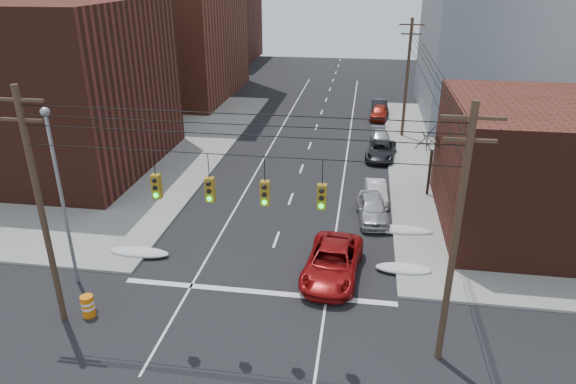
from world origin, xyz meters
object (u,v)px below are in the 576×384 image
(parked_car_d, at_px, (380,138))
(lot_car_d, at_px, (82,142))
(lot_car_a, at_px, (128,157))
(parked_car_c, at_px, (381,151))
(lot_car_c, at_px, (81,166))
(lot_car_b, at_px, (133,137))
(parked_car_b, at_px, (376,192))
(red_pickup, at_px, (332,262))
(parked_car_a, at_px, (372,209))
(parked_car_f, at_px, (379,107))
(construction_barrel, at_px, (88,306))
(parked_car_e, at_px, (379,112))

(parked_car_d, xyz_separation_m, lot_car_d, (-26.12, -6.11, 0.32))
(parked_car_d, height_order, lot_car_a, lot_car_a)
(parked_car_c, height_order, lot_car_c, lot_car_c)
(lot_car_b, xyz_separation_m, lot_car_d, (-3.83, -1.97, 0.02))
(parked_car_d, height_order, lot_car_b, lot_car_b)
(parked_car_b, distance_m, parked_car_c, 8.79)
(red_pickup, height_order, lot_car_c, lot_car_c)
(red_pickup, height_order, parked_car_a, red_pickup)
(red_pickup, bearing_deg, parked_car_f, 90.19)
(construction_barrel, bearing_deg, lot_car_b, 109.52)
(parked_car_f, height_order, lot_car_a, parked_car_f)
(parked_car_e, distance_m, lot_car_c, 30.89)
(red_pickup, xyz_separation_m, parked_car_d, (2.78, 22.78, -0.21))
(parked_car_c, distance_m, lot_car_d, 26.23)
(parked_car_a, distance_m, parked_car_e, 24.51)
(parked_car_b, distance_m, parked_car_e, 21.34)
(red_pickup, distance_m, parked_car_e, 31.67)
(parked_car_a, bearing_deg, lot_car_d, 152.90)
(parked_car_a, height_order, construction_barrel, parked_car_a)
(parked_car_b, xyz_separation_m, parked_car_c, (0.43, 8.78, 0.06))
(lot_car_b, bearing_deg, lot_car_c, -166.77)
(parked_car_f, relative_size, lot_car_a, 1.16)
(parked_car_c, height_order, construction_barrel, parked_car_c)
(lot_car_b, distance_m, lot_car_c, 7.56)
(parked_car_d, distance_m, lot_car_b, 22.67)
(parked_car_a, relative_size, parked_car_f, 0.97)
(lot_car_d, bearing_deg, red_pickup, -140.24)
(parked_car_b, height_order, lot_car_a, lot_car_a)
(parked_car_b, bearing_deg, parked_car_d, 83.50)
(lot_car_c, relative_size, lot_car_d, 1.15)
(parked_car_b, relative_size, construction_barrel, 3.53)
(parked_car_a, relative_size, lot_car_d, 1.00)
(parked_car_b, height_order, lot_car_c, lot_car_c)
(red_pickup, xyz_separation_m, parked_car_f, (2.78, 33.52, -0.04))
(lot_car_d, height_order, construction_barrel, lot_car_d)
(parked_car_f, distance_m, lot_car_d, 31.09)
(parked_car_b, distance_m, lot_car_b, 23.43)
(parked_car_a, height_order, lot_car_d, lot_car_d)
(parked_car_c, xyz_separation_m, construction_barrel, (-13.86, -24.13, -0.13))
(lot_car_a, bearing_deg, construction_barrel, -173.55)
(parked_car_a, relative_size, lot_car_c, 0.87)
(parked_car_c, relative_size, lot_car_d, 1.07)
(red_pickup, distance_m, lot_car_b, 26.98)
(parked_car_f, bearing_deg, construction_barrel, -111.17)
(parked_car_c, height_order, parked_car_f, parked_car_f)
(parked_car_b, bearing_deg, red_pickup, -107.48)
(parked_car_d, bearing_deg, parked_car_e, 87.43)
(parked_car_f, bearing_deg, parked_car_e, -91.45)
(construction_barrel, bearing_deg, red_pickup, 24.91)
(red_pickup, height_order, lot_car_a, red_pickup)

